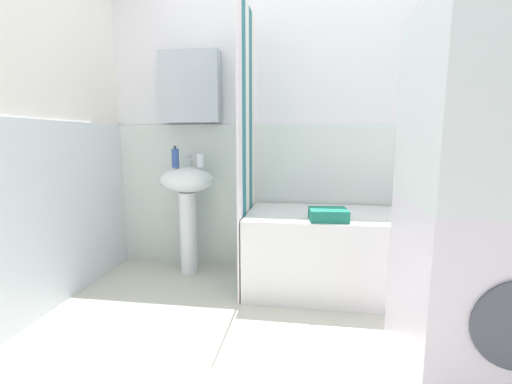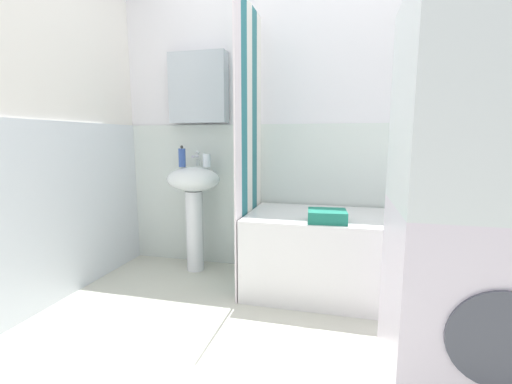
% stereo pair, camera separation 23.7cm
% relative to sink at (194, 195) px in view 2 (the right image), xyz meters
% --- Properties ---
extents(ground_plane, '(4.80, 5.60, 0.04)m').
position_rel_sink_xyz_m(ground_plane, '(0.88, -1.03, -0.65)').
color(ground_plane, beige).
extents(wall_back_tiled, '(3.60, 0.18, 2.40)m').
position_rel_sink_xyz_m(wall_back_tiled, '(0.83, 0.23, 0.51)').
color(wall_back_tiled, white).
rests_on(wall_back_tiled, ground_plane).
extents(wall_left_tiled, '(0.07, 1.81, 2.40)m').
position_rel_sink_xyz_m(wall_left_tiled, '(-0.69, -0.69, 0.49)').
color(wall_left_tiled, white).
rests_on(wall_left_tiled, ground_plane).
extents(sink, '(0.44, 0.34, 0.86)m').
position_rel_sink_xyz_m(sink, '(0.00, 0.00, 0.00)').
color(sink, white).
rests_on(sink, ground_plane).
extents(faucet, '(0.03, 0.12, 0.12)m').
position_rel_sink_xyz_m(faucet, '(0.00, 0.08, 0.29)').
color(faucet, silver).
rests_on(faucet, sink).
extents(soap_dispenser, '(0.06, 0.06, 0.17)m').
position_rel_sink_xyz_m(soap_dispenser, '(-0.07, -0.04, 0.31)').
color(soap_dispenser, '#33509B').
rests_on(soap_dispenser, sink).
extents(toothbrush_cup, '(0.06, 0.06, 0.10)m').
position_rel_sink_xyz_m(toothbrush_cup, '(0.12, 0.00, 0.28)').
color(toothbrush_cup, silver).
rests_on(toothbrush_cup, sink).
extents(bathtub, '(1.46, 0.69, 0.56)m').
position_rel_sink_xyz_m(bathtub, '(1.26, -0.15, -0.35)').
color(bathtub, white).
rests_on(bathtub, ground_plane).
extents(shower_curtain, '(0.01, 0.69, 2.00)m').
position_rel_sink_xyz_m(shower_curtain, '(0.51, -0.15, 0.37)').
color(shower_curtain, white).
rests_on(shower_curtain, ground_plane).
extents(conditioner_bottle, '(0.06, 0.06, 0.15)m').
position_rel_sink_xyz_m(conditioner_bottle, '(1.89, 0.11, -0.00)').
color(conditioner_bottle, '#335197').
rests_on(conditioner_bottle, bathtub).
extents(shampoo_bottle, '(0.05, 0.05, 0.18)m').
position_rel_sink_xyz_m(shampoo_bottle, '(1.78, 0.10, 0.01)').
color(shampoo_bottle, '#272931').
rests_on(shampoo_bottle, bathtub).
extents(towel_folded, '(0.26, 0.22, 0.07)m').
position_rel_sink_xyz_m(towel_folded, '(1.08, -0.37, -0.03)').
color(towel_folded, '#207762').
rests_on(towel_folded, bathtub).
extents(washer_dryer_stack, '(0.61, 0.62, 1.63)m').
position_rel_sink_xyz_m(washer_dryer_stack, '(1.68, -1.08, 0.18)').
color(washer_dryer_stack, white).
rests_on(washer_dryer_stack, ground_plane).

